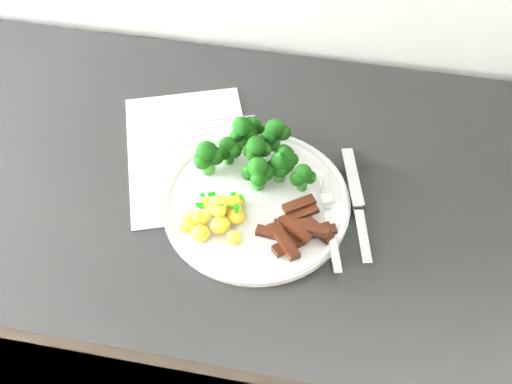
{
  "coord_description": "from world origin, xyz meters",
  "views": [
    {
      "loc": [
        0.13,
        1.11,
        1.62
      ],
      "look_at": [
        0.03,
        1.63,
        0.93
      ],
      "focal_mm": 42.54,
      "sensor_mm": 36.0,
      "label": 1
    }
  ],
  "objects_px": {
    "broccoli": "(256,152)",
    "counter": "(249,314)",
    "fork": "(331,224)",
    "recipe_paper": "(189,153)",
    "knife": "(359,217)",
    "plate": "(256,201)",
    "beef_strips": "(297,229)",
    "potatoes": "(216,216)"
  },
  "relations": [
    {
      "from": "fork",
      "to": "potatoes",
      "type": "bearing_deg",
      "value": -173.6
    },
    {
      "from": "plate",
      "to": "beef_strips",
      "type": "bearing_deg",
      "value": -34.22
    },
    {
      "from": "counter",
      "to": "fork",
      "type": "relative_size",
      "value": 13.91
    },
    {
      "from": "counter",
      "to": "potatoes",
      "type": "bearing_deg",
      "value": -108.25
    },
    {
      "from": "plate",
      "to": "broccoli",
      "type": "relative_size",
      "value": 1.53
    },
    {
      "from": "broccoli",
      "to": "fork",
      "type": "height_order",
      "value": "broccoli"
    },
    {
      "from": "counter",
      "to": "knife",
      "type": "distance_m",
      "value": 0.49
    },
    {
      "from": "counter",
      "to": "fork",
      "type": "height_order",
      "value": "fork"
    },
    {
      "from": "knife",
      "to": "fork",
      "type": "bearing_deg",
      "value": -145.26
    },
    {
      "from": "recipe_paper",
      "to": "beef_strips",
      "type": "distance_m",
      "value": 0.23
    },
    {
      "from": "beef_strips",
      "to": "fork",
      "type": "height_order",
      "value": "beef_strips"
    },
    {
      "from": "recipe_paper",
      "to": "counter",
      "type": "bearing_deg",
      "value": -22.62
    },
    {
      "from": "fork",
      "to": "knife",
      "type": "distance_m",
      "value": 0.05
    },
    {
      "from": "fork",
      "to": "knife",
      "type": "height_order",
      "value": "fork"
    },
    {
      "from": "potatoes",
      "to": "beef_strips",
      "type": "distance_m",
      "value": 0.12
    },
    {
      "from": "broccoli",
      "to": "counter",
      "type": "bearing_deg",
      "value": -111.28
    },
    {
      "from": "broccoli",
      "to": "plate",
      "type": "bearing_deg",
      "value": -79.11
    },
    {
      "from": "counter",
      "to": "recipe_paper",
      "type": "relative_size",
      "value": 7.47
    },
    {
      "from": "counter",
      "to": "broccoli",
      "type": "height_order",
      "value": "broccoli"
    },
    {
      "from": "plate",
      "to": "potatoes",
      "type": "xyz_separation_m",
      "value": [
        -0.05,
        -0.05,
        0.02
      ]
    },
    {
      "from": "beef_strips",
      "to": "plate",
      "type": "bearing_deg",
      "value": 145.78
    },
    {
      "from": "recipe_paper",
      "to": "broccoli",
      "type": "distance_m",
      "value": 0.12
    },
    {
      "from": "counter",
      "to": "knife",
      "type": "relative_size",
      "value": 11.74
    },
    {
      "from": "recipe_paper",
      "to": "beef_strips",
      "type": "xyz_separation_m",
      "value": [
        0.19,
        -0.13,
        0.02
      ]
    },
    {
      "from": "counter",
      "to": "recipe_paper",
      "type": "bearing_deg",
      "value": 157.38
    },
    {
      "from": "recipe_paper",
      "to": "fork",
      "type": "distance_m",
      "value": 0.26
    },
    {
      "from": "beef_strips",
      "to": "knife",
      "type": "bearing_deg",
      "value": 27.59
    },
    {
      "from": "beef_strips",
      "to": "knife",
      "type": "height_order",
      "value": "beef_strips"
    },
    {
      "from": "broccoli",
      "to": "potatoes",
      "type": "bearing_deg",
      "value": -108.93
    },
    {
      "from": "counter",
      "to": "fork",
      "type": "xyz_separation_m",
      "value": [
        0.13,
        -0.07,
        0.47
      ]
    },
    {
      "from": "broccoli",
      "to": "fork",
      "type": "distance_m",
      "value": 0.16
    },
    {
      "from": "counter",
      "to": "plate",
      "type": "height_order",
      "value": "plate"
    },
    {
      "from": "knife",
      "to": "recipe_paper",
      "type": "bearing_deg",
      "value": 163.59
    },
    {
      "from": "plate",
      "to": "beef_strips",
      "type": "xyz_separation_m",
      "value": [
        0.07,
        -0.05,
        0.01
      ]
    },
    {
      "from": "plate",
      "to": "broccoli",
      "type": "height_order",
      "value": "broccoli"
    },
    {
      "from": "potatoes",
      "to": "beef_strips",
      "type": "bearing_deg",
      "value": 0.61
    },
    {
      "from": "counter",
      "to": "recipe_paper",
      "type": "distance_m",
      "value": 0.46
    },
    {
      "from": "plate",
      "to": "beef_strips",
      "type": "relative_size",
      "value": 2.38
    },
    {
      "from": "recipe_paper",
      "to": "broccoli",
      "type": "xyz_separation_m",
      "value": [
        0.11,
        -0.02,
        0.05
      ]
    },
    {
      "from": "plate",
      "to": "beef_strips",
      "type": "distance_m",
      "value": 0.08
    },
    {
      "from": "recipe_paper",
      "to": "knife",
      "type": "height_order",
      "value": "knife"
    },
    {
      "from": "beef_strips",
      "to": "knife",
      "type": "distance_m",
      "value": 0.1
    }
  ]
}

